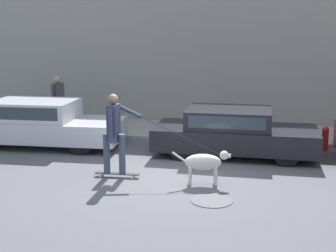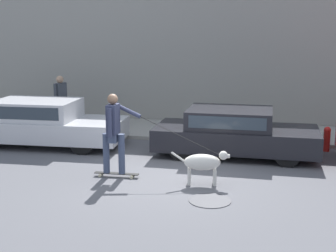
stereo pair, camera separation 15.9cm
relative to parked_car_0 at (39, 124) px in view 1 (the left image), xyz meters
The scene contains 10 objects.
ground_plane 4.41m from the parked_car_0, 27.95° to the right, with size 36.00×36.00×0.00m, color #545459.
back_wall 5.71m from the parked_car_0, 44.75° to the left, with size 32.00×0.30×4.66m.
sidewalk_curb 4.58m from the parked_car_0, 31.77° to the left, with size 30.00×2.53×0.10m.
parked_car_0 is the anchor object (origin of this frame).
parked_car_1 5.15m from the parked_car_0, ahead, with size 3.98×1.76×1.16m.
dog 5.26m from the parked_car_0, 26.75° to the right, with size 1.17×0.43×0.70m.
skateboarder 3.63m from the parked_car_0, 39.02° to the right, with size 2.73×0.57×1.78m.
pedestrian_with_bag 2.29m from the parked_car_0, 101.15° to the left, with size 0.30×0.65×1.55m.
manhole_cover 5.95m from the parked_car_0, 33.45° to the right, with size 0.78×0.78×0.01m.
fire_hydrant 7.51m from the parked_car_0, ahead, with size 0.18×0.18×0.64m.
Camera 1 is at (1.81, -9.32, 3.09)m, focal length 50.00 mm.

